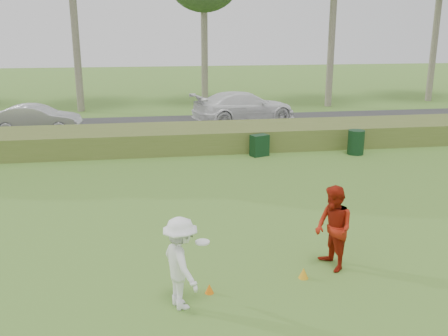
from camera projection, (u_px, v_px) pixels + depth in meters
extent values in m
plane|color=#447627|center=(255.00, 280.00, 10.30)|extent=(120.00, 120.00, 0.00)
cube|color=#516327|center=(195.00, 137.00, 21.58)|extent=(80.00, 3.00, 0.90)
cube|color=#2D2D2D|center=(185.00, 126.00, 26.45)|extent=(80.00, 6.00, 0.06)
cylinder|color=gray|center=(204.00, 16.00, 32.33)|extent=(0.44, 0.44, 11.50)
cylinder|color=gray|center=(439.00, 1.00, 33.85)|extent=(0.44, 0.44, 13.50)
imported|color=white|center=(181.00, 263.00, 9.11)|extent=(0.99, 1.29, 1.76)
cylinder|color=white|center=(202.00, 242.00, 9.06)|extent=(0.27, 0.27, 0.03)
imported|color=#9F1D0D|center=(334.00, 228.00, 10.58)|extent=(0.84, 1.00, 1.85)
cone|color=orange|center=(209.00, 289.00, 9.78)|extent=(0.18, 0.18, 0.20)
cone|color=orange|center=(303.00, 273.00, 10.36)|extent=(0.21, 0.21, 0.23)
cube|color=#103219|center=(259.00, 145.00, 20.19)|extent=(0.81, 0.65, 0.87)
cylinder|color=black|center=(356.00, 142.00, 20.45)|extent=(0.82, 0.82, 1.00)
imported|color=#BDBCC1|center=(37.00, 119.00, 24.26)|extent=(4.29, 1.78, 1.38)
imported|color=white|center=(244.00, 107.00, 27.08)|extent=(6.05, 3.54, 1.65)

